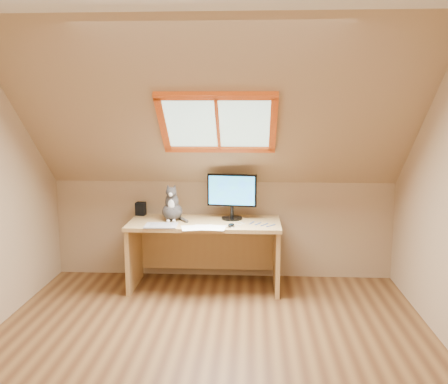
{
  "coord_description": "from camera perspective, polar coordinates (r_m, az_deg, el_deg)",
  "views": [
    {
      "loc": [
        0.3,
        -3.31,
        1.76
      ],
      "look_at": [
        0.06,
        1.0,
        1.02
      ],
      "focal_mm": 40.0,
      "sensor_mm": 36.0,
      "label": 1
    }
  ],
  "objects": [
    {
      "name": "mouse",
      "position": [
        4.62,
        0.81,
        -3.8
      ],
      "size": [
        0.08,
        0.11,
        0.03
      ],
      "primitive_type": "ellipsoid",
      "rotation": [
        0.0,
        0.0,
        -0.28
      ],
      "color": "black",
      "rests_on": "desk"
    },
    {
      "name": "cables",
      "position": [
        4.7,
        3.13,
        -3.73
      ],
      "size": [
        0.51,
        0.26,
        0.01
      ],
      "color": "silver",
      "rests_on": "desk"
    },
    {
      "name": "cat",
      "position": [
        4.89,
        -5.96,
        -1.74
      ],
      "size": [
        0.2,
        0.24,
        0.36
      ],
      "color": "#3E3937",
      "rests_on": "desk"
    },
    {
      "name": "room_shell",
      "position": [
        3.25,
        -2.09,
        3.85
      ],
      "size": [
        3.52,
        3.52,
        2.41
      ],
      "color": "tan",
      "rests_on": "ground"
    },
    {
      "name": "graphics_tablet",
      "position": [
        4.68,
        -7.19,
        -3.82
      ],
      "size": [
        0.3,
        0.22,
        0.01
      ],
      "primitive_type": "cube",
      "rotation": [
        0.0,
        0.0,
        0.03
      ],
      "color": "#B2B2B7",
      "rests_on": "desk"
    },
    {
      "name": "papers",
      "position": [
        4.59,
        -2.57,
        -4.09
      ],
      "size": [
        0.33,
        0.27,
        0.0
      ],
      "color": "white",
      "rests_on": "desk"
    },
    {
      "name": "monitor",
      "position": [
        4.88,
        0.92,
        -0.16
      ],
      "size": [
        0.49,
        0.21,
        0.45
      ],
      "color": "black",
      "rests_on": "desk"
    },
    {
      "name": "ground",
      "position": [
        3.76,
        -1.81,
        -18.22
      ],
      "size": [
        3.5,
        3.5,
        0.0
      ],
      "primitive_type": "plane",
      "color": "brown",
      "rests_on": "ground"
    },
    {
      "name": "desk_speaker",
      "position": [
        5.17,
        -9.5,
        -1.9
      ],
      "size": [
        0.1,
        0.1,
        0.13
      ],
      "primitive_type": "cube",
      "rotation": [
        0.0,
        0.0,
        -0.11
      ],
      "color": "black",
      "rests_on": "desk"
    },
    {
      "name": "desk",
      "position": [
        4.95,
        -2.15,
        -5.6
      ],
      "size": [
        1.46,
        0.64,
        0.67
      ],
      "color": "tan",
      "rests_on": "ground"
    }
  ]
}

